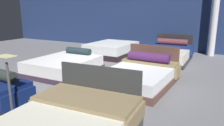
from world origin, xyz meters
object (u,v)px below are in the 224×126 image
at_px(bed_4, 112,49).
at_px(support_pillar, 215,11).
at_px(bed_2, 64,65).
at_px(price_sign, 11,97).
at_px(bed_5, 168,54).
at_px(bed_3, 140,75).

height_order(bed_4, support_pillar, support_pillar).
distance_m(bed_2, bed_4, 2.84).
bearing_deg(price_sign, bed_5, 78.91).
bearing_deg(bed_2, support_pillar, 52.18).
bearing_deg(bed_3, support_pillar, 77.27).
relative_size(bed_3, price_sign, 1.90).
distance_m(bed_5, support_pillar, 2.61).
distance_m(bed_2, bed_3, 2.30).
xyz_separation_m(bed_2, price_sign, (1.16, -2.63, 0.21)).
bearing_deg(price_sign, bed_4, 101.51).
xyz_separation_m(bed_3, bed_5, (-0.04, 2.93, 0.02)).
height_order(bed_5, support_pillar, support_pillar).
relative_size(bed_4, bed_5, 0.98).
distance_m(bed_3, support_pillar, 5.02).
relative_size(bed_4, support_pillar, 0.59).
distance_m(bed_2, price_sign, 2.88).
distance_m(bed_2, support_pillar, 6.10).
relative_size(bed_2, support_pillar, 0.56).
bearing_deg(bed_5, price_sign, -101.72).
relative_size(bed_4, price_sign, 1.91).
height_order(bed_2, bed_3, bed_3).
xyz_separation_m(bed_2, bed_5, (2.27, 3.01, 0.03)).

